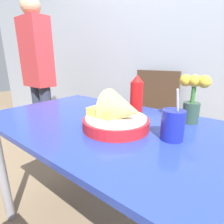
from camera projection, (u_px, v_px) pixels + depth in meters
wall_window at (183, 24)px, 1.43m from camera, size 7.00×0.06×2.60m
dining_table at (107, 139)px, 0.89m from camera, size 1.28×0.75×0.72m
chair_far_window at (151, 114)px, 1.57m from camera, size 0.40×0.40×0.93m
food_basket at (118, 116)px, 0.75m from camera, size 0.29×0.29×0.17m
ketchup_bottle at (137, 95)px, 0.97m from camera, size 0.07×0.07×0.22m
drink_cup at (173, 126)px, 0.65m from camera, size 0.09×0.09×0.20m
flower_vase at (193, 97)px, 0.81m from camera, size 0.14×0.08×0.23m
person_standing at (38, 72)px, 1.74m from camera, size 0.32×0.18×1.57m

